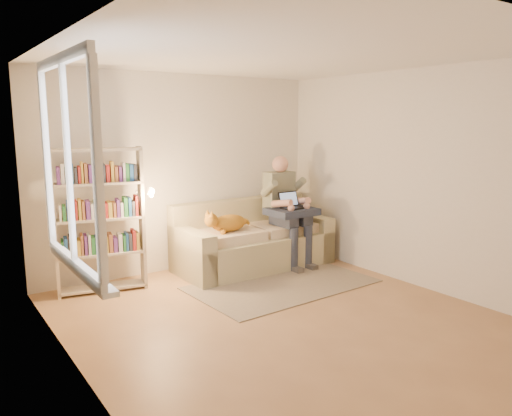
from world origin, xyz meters
TOP-DOWN VIEW (x-y plane):
  - floor at (0.00, 0.00)m, footprint 4.50×4.50m
  - ceiling at (0.00, 0.00)m, footprint 4.00×4.50m
  - wall_left at (-2.00, 0.00)m, footprint 0.02×4.50m
  - wall_right at (2.00, 0.00)m, footprint 0.02×4.50m
  - wall_back at (0.00, 2.25)m, footprint 4.00×0.02m
  - window at (-1.95, 0.20)m, footprint 0.12×1.52m
  - sofa at (0.80, 1.75)m, footprint 2.13×0.96m
  - person at (1.25, 1.59)m, footprint 0.41×0.67m
  - cat at (0.28, 1.61)m, footprint 0.75×0.26m
  - blanket at (1.26, 1.44)m, footprint 0.62×0.51m
  - laptop at (1.26, 1.45)m, footprint 0.31×0.27m
  - bookshelf at (-1.23, 1.90)m, footprint 1.11×0.53m
  - rug at (0.65, 0.86)m, footprint 2.26×1.39m

SIDE VIEW (x-z plane):
  - floor at x=0.00m, z-range 0.00..0.00m
  - rug at x=0.65m, z-range 0.00..0.01m
  - sofa at x=0.80m, z-range -0.12..0.78m
  - cat at x=0.28m, z-range 0.56..0.83m
  - blanket at x=1.26m, z-range 0.72..0.82m
  - person at x=1.25m, z-range 0.10..1.61m
  - laptop at x=1.26m, z-range 0.74..1.01m
  - bookshelf at x=-1.23m, z-range 0.09..1.79m
  - wall_left at x=-2.00m, z-range 0.00..2.60m
  - wall_right at x=2.00m, z-range 0.00..2.60m
  - wall_back at x=0.00m, z-range 0.00..2.60m
  - window at x=-1.95m, z-range 0.53..2.22m
  - ceiling at x=0.00m, z-range 2.59..2.61m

